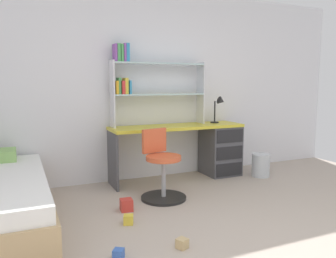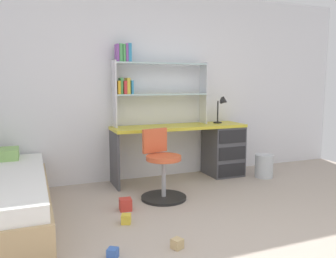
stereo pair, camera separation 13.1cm
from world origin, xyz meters
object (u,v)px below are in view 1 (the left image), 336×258
object	(u,v)px
toy_block_yellow_2	(128,220)
toy_block_red_4	(126,205)
desk	(209,146)
swivel_chair	(162,172)
desk_lamp	(220,105)
toy_block_natural_1	(182,243)
toy_block_blue_0	(118,254)
waste_bin	(261,165)
bookshelf_hutch	(146,79)

from	to	relation	value
toy_block_yellow_2	toy_block_red_4	distance (m)	0.35
desk	swivel_chair	bearing A→B (deg)	-147.06
desk_lamp	swivel_chair	distance (m)	1.52
swivel_chair	toy_block_red_4	bearing A→B (deg)	-156.73
swivel_chair	toy_block_red_4	xyz separation A→B (m)	(-0.49, -0.21, -0.25)
desk	toy_block_natural_1	size ratio (longest dim) A/B	22.88
desk	toy_block_blue_0	world-z (taller)	desk
desk_lamp	waste_bin	bearing A→B (deg)	-37.81
toy_block_blue_0	toy_block_yellow_2	bearing A→B (deg)	66.09
toy_block_blue_0	swivel_chair	bearing A→B (deg)	53.68
desk	toy_block_red_4	bearing A→B (deg)	-150.06
desk_lamp	toy_block_yellow_2	size ratio (longest dim) A/B	4.33
swivel_chair	bookshelf_hutch	bearing A→B (deg)	82.93
swivel_chair	toy_block_yellow_2	bearing A→B (deg)	-136.38
toy_block_blue_0	toy_block_natural_1	bearing A→B (deg)	-4.75
desk_lamp	toy_block_red_4	distance (m)	2.11
toy_block_natural_1	toy_block_red_4	xyz separation A→B (m)	(-0.17, 0.97, 0.02)
bookshelf_hutch	desk	bearing A→B (deg)	-8.45
desk_lamp	toy_block_red_4	xyz separation A→B (m)	(-1.67, -0.87, -0.94)
desk	waste_bin	size ratio (longest dim) A/B	5.70
toy_block_natural_1	toy_block_yellow_2	world-z (taller)	toy_block_yellow_2
toy_block_red_4	toy_block_natural_1	bearing A→B (deg)	-80.00
toy_block_blue_0	toy_block_red_4	world-z (taller)	toy_block_red_4
toy_block_natural_1	toy_block_yellow_2	bearing A→B (deg)	111.88
toy_block_natural_1	desk	bearing A→B (deg)	54.19
waste_bin	toy_block_blue_0	bearing A→B (deg)	-150.03
waste_bin	toy_block_yellow_2	bearing A→B (deg)	-159.21
waste_bin	toy_block_natural_1	bearing A→B (deg)	-143.17
bookshelf_hutch	toy_block_red_4	xyz separation A→B (m)	(-0.59, -0.99, -1.31)
desk	toy_block_red_4	distance (m)	1.75
waste_bin	toy_block_yellow_2	size ratio (longest dim) A/B	3.66
bookshelf_hutch	toy_block_yellow_2	bearing A→B (deg)	-116.84
desk	desk_lamp	bearing A→B (deg)	5.56
toy_block_natural_1	desk_lamp	bearing A→B (deg)	50.81
bookshelf_hutch	toy_block_yellow_2	world-z (taller)	bookshelf_hutch
waste_bin	toy_block_yellow_2	world-z (taller)	waste_bin
desk_lamp	toy_block_red_4	bearing A→B (deg)	-152.40
swivel_chair	toy_block_natural_1	world-z (taller)	swivel_chair
toy_block_natural_1	bookshelf_hutch	bearing A→B (deg)	77.97
desk	swivel_chair	size ratio (longest dim) A/B	2.32
bookshelf_hutch	toy_block_natural_1	distance (m)	2.40
desk_lamp	desk	bearing A→B (deg)	-174.44
desk	desk_lamp	world-z (taller)	desk_lamp
desk	bookshelf_hutch	bearing A→B (deg)	171.55
bookshelf_hutch	swivel_chair	world-z (taller)	bookshelf_hutch
toy_block_natural_1	toy_block_yellow_2	size ratio (longest dim) A/B	0.91
desk	toy_block_yellow_2	xyz separation A→B (m)	(-1.57, -1.19, -0.38)
waste_bin	toy_block_blue_0	size ratio (longest dim) A/B	4.25
toy_block_yellow_2	toy_block_natural_1	bearing A→B (deg)	-68.12
toy_block_red_4	toy_block_yellow_2	bearing A→B (deg)	-103.88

